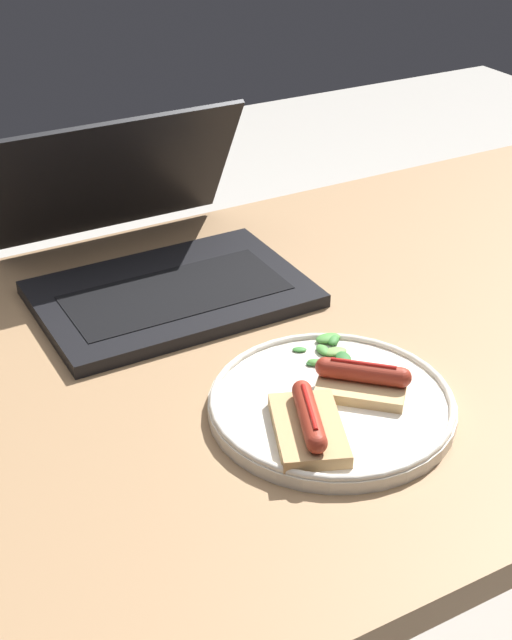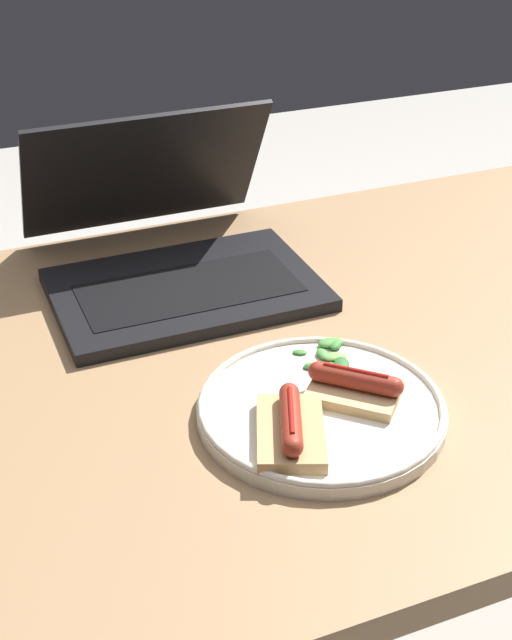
{
  "view_description": "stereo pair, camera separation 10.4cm",
  "coord_description": "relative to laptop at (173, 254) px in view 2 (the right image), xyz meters",
  "views": [
    {
      "loc": [
        -0.57,
        -0.8,
        1.34
      ],
      "look_at": [
        -0.14,
        -0.02,
        0.81
      ],
      "focal_mm": 50.0,
      "sensor_mm": 36.0,
      "label": 1
    },
    {
      "loc": [
        -0.48,
        -0.85,
        1.34
      ],
      "look_at": [
        -0.14,
        -0.02,
        0.81
      ],
      "focal_mm": 50.0,
      "sensor_mm": 36.0,
      "label": 2
    }
  ],
  "objects": [
    {
      "name": "sausage_toast_middle",
      "position": [
        -0.0,
        -0.41,
        -0.01
      ],
      "size": [
        0.11,
        0.13,
        0.04
      ],
      "rotation": [
        0.0,
        0.0,
        1.19
      ],
      "color": "tan",
      "rests_on": "plate"
    },
    {
      "name": "salad_pile",
      "position": [
        0.1,
        -0.29,
        -0.02
      ],
      "size": [
        0.07,
        0.08,
        0.01
      ],
      "color": "#709E4C",
      "rests_on": "plate"
    },
    {
      "name": "desk",
      "position": [
        0.17,
        -0.22,
        -0.1
      ],
      "size": [
        1.35,
        0.82,
        0.75
      ],
      "color": "#93704C",
      "rests_on": "ground_plane"
    },
    {
      "name": "laptop",
      "position": [
        0.0,
        0.0,
        0.0
      ],
      "size": [
        0.36,
        0.36,
        0.22
      ],
      "color": "black",
      "rests_on": "desk"
    },
    {
      "name": "sausage_toast_left",
      "position": [
        0.09,
        -0.37,
        -0.01
      ],
      "size": [
        0.12,
        0.12,
        0.04
      ],
      "rotation": [
        0.0,
        0.0,
        5.53
      ],
      "color": "tan",
      "rests_on": "plate"
    },
    {
      "name": "plate",
      "position": [
        0.05,
        -0.37,
        -0.03
      ],
      "size": [
        0.27,
        0.27,
        0.02
      ],
      "color": "silver",
      "rests_on": "desk"
    }
  ]
}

